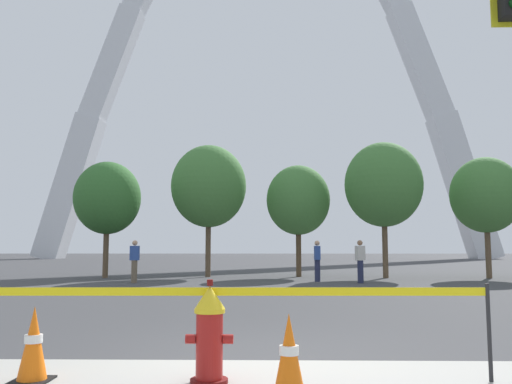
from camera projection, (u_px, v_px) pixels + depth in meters
ground_plane at (260, 360)px, 6.17m from camera, size 240.00×240.00×0.00m
fire_hydrant at (210, 334)px, 5.11m from camera, size 0.46×0.48×0.99m
caution_tape_barrier at (210, 314)px, 5.18m from camera, size 5.49×0.14×0.95m
traffic_cone_by_hydrant at (33, 345)px, 5.16m from camera, size 0.36×0.36×0.73m
traffic_cone_mid_sidewalk at (289, 357)px, 4.58m from camera, size 0.36×0.36×0.73m
monument_arch at (265, 71)px, 67.34m from camera, size 57.02×3.16×54.26m
tree_far_left at (107, 198)px, 23.46m from camera, size 2.93×2.93×5.13m
tree_left_mid at (209, 186)px, 24.33m from camera, size 3.44×3.44×6.03m
tree_center_left at (298, 200)px, 24.38m from camera, size 2.92×2.92×5.11m
tree_center_right at (383, 185)px, 23.42m from camera, size 3.42×3.42×5.98m
tree_right_mid at (486, 195)px, 23.13m from camera, size 3.01×3.01×5.27m
pedestrian_walking_left at (360, 261)px, 19.70m from camera, size 0.39×0.33×1.59m
pedestrian_standing_center at (134, 261)px, 19.84m from camera, size 0.35×0.22×1.59m
pedestrian_walking_right at (317, 260)px, 20.60m from camera, size 0.23×0.36×1.59m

